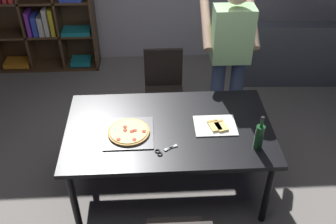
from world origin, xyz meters
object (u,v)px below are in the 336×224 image
at_px(person_serving_pizza, 230,55).
at_px(pepperoni_pizza_on_tray, 129,132).
at_px(chair_far_side, 164,85).
at_px(kitchen_scissors, 163,151).
at_px(couch, 300,53).
at_px(dining_table, 169,133).
at_px(wine_bottle, 259,136).

height_order(person_serving_pizza, pepperoni_pizza_on_tray, person_serving_pizza).
bearing_deg(chair_far_side, kitchen_scissors, -92.84).
bearing_deg(pepperoni_pizza_on_tray, couch, 42.51).
bearing_deg(chair_far_side, couch, 27.35).
xyz_separation_m(person_serving_pizza, kitchen_scissors, (-0.71, -1.08, -0.24)).
bearing_deg(pepperoni_pizza_on_tray, dining_table, 11.01).
height_order(pepperoni_pizza_on_tray, wine_bottle, wine_bottle).
distance_m(dining_table, pepperoni_pizza_on_tray, 0.36).
height_order(couch, wine_bottle, wine_bottle).
height_order(dining_table, wine_bottle, wine_bottle).
bearing_deg(couch, wine_bottle, -117.70).
xyz_separation_m(dining_table, wine_bottle, (0.70, -0.29, 0.18)).
height_order(dining_table, couch, couch).
xyz_separation_m(person_serving_pizza, wine_bottle, (0.05, -1.08, -0.13)).
relative_size(couch, kitchen_scissors, 8.93).
relative_size(chair_far_side, wine_bottle, 2.85).
distance_m(dining_table, person_serving_pizza, 1.07).
relative_size(person_serving_pizza, kitchen_scissors, 9.00).
height_order(couch, person_serving_pizza, person_serving_pizza).
distance_m(couch, kitchen_scissors, 3.04).
xyz_separation_m(chair_far_side, wine_bottle, (0.70, -1.30, 0.36)).
height_order(chair_far_side, pepperoni_pizza_on_tray, chair_far_side).
xyz_separation_m(pepperoni_pizza_on_tray, wine_bottle, (1.04, -0.22, 0.10)).
height_order(dining_table, person_serving_pizza, person_serving_pizza).
bearing_deg(dining_table, person_serving_pizza, 50.46).
xyz_separation_m(dining_table, pepperoni_pizza_on_tray, (-0.34, -0.07, 0.08)).
relative_size(dining_table, person_serving_pizza, 1.02).
bearing_deg(pepperoni_pizza_on_tray, wine_bottle, -12.15).
bearing_deg(wine_bottle, dining_table, 157.42).
bearing_deg(dining_table, chair_far_side, 90.00).
bearing_deg(kitchen_scissors, person_serving_pizza, 56.61).
xyz_separation_m(pepperoni_pizza_on_tray, kitchen_scissors, (0.28, -0.23, -0.01)).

